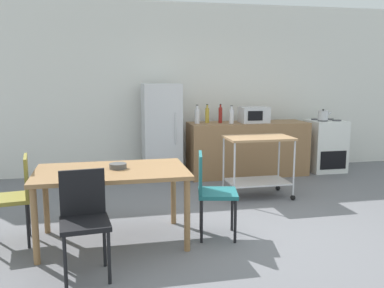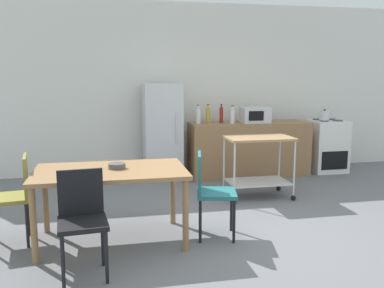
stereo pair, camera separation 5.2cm
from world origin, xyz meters
name	(u,v)px [view 1 (the left image)]	position (x,y,z in m)	size (l,w,h in m)	color
ground_plane	(249,234)	(0.00, 0.00, 0.00)	(12.00, 12.00, 0.00)	slate
back_wall	(188,89)	(0.00, 3.20, 1.45)	(8.40, 0.12, 2.90)	silver
kitchen_counter	(247,149)	(0.90, 2.60, 0.45)	(2.00, 0.64, 0.90)	olive
dining_table	(112,178)	(-1.42, 0.11, 0.67)	(1.50, 0.90, 0.75)	olive
chair_teal	(211,189)	(-0.41, 0.03, 0.52)	(0.48, 0.48, 0.89)	#1E666B
chair_olive	(15,194)	(-2.37, 0.27, 0.52)	(0.45, 0.45, 0.89)	olive
chair_black	(84,216)	(-1.67, -0.57, 0.52)	(0.44, 0.44, 0.89)	black
stove_oven	(325,146)	(2.35, 2.62, 0.45)	(0.60, 0.61, 0.92)	white
refrigerator	(162,131)	(-0.55, 2.70, 0.78)	(0.60, 0.63, 1.55)	silver
kitchen_cart	(258,157)	(0.59, 1.31, 0.57)	(0.91, 0.57, 0.85)	#A37A51
bottle_sesame_oil	(197,116)	(0.03, 2.63, 1.03)	(0.08, 0.08, 0.31)	silver
bottle_soy_sauce	(207,115)	(0.21, 2.69, 1.03)	(0.07, 0.07, 0.31)	gold
bottle_wine	(220,115)	(0.43, 2.63, 1.03)	(0.06, 0.06, 0.31)	maroon
bottle_soda	(231,116)	(0.58, 2.50, 1.02)	(0.08, 0.08, 0.30)	silver
microwave	(254,115)	(0.99, 2.56, 1.03)	(0.46, 0.35, 0.26)	silver
fruit_bowl	(118,166)	(-1.36, 0.15, 0.78)	(0.17, 0.17, 0.05)	#4C4C4C
kettle	(323,115)	(2.23, 2.52, 1.00)	(0.24, 0.17, 0.19)	silver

